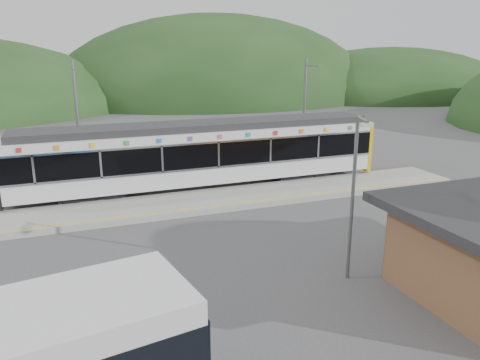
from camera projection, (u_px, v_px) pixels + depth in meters
name	position (u px, v px, depth m)	size (l,w,h in m)	color
ground	(255.00, 222.00, 21.26)	(120.00, 120.00, 0.00)	#4C4C4F
hills	(316.00, 180.00, 28.14)	(146.00, 149.00, 26.00)	#1E3D19
platform	(231.00, 198.00, 24.19)	(26.00, 3.20, 0.30)	#9E9E99
yellow_line	(240.00, 203.00, 22.98)	(26.00, 0.10, 0.01)	yellow
train	(202.00, 153.00, 25.85)	(20.44, 3.01, 3.74)	black
catenary_mast_west	(78.00, 124.00, 25.58)	(0.18, 1.80, 7.00)	slate
catenary_mast_east	(305.00, 112.00, 30.38)	(0.18, 1.80, 7.00)	slate
lamp_post	(356.00, 185.00, 15.09)	(0.39, 1.04, 5.59)	slate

